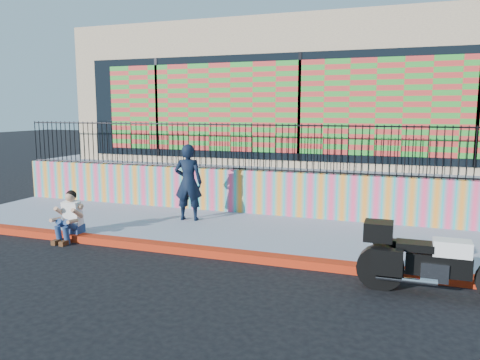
% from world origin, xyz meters
% --- Properties ---
extents(ground, '(90.00, 90.00, 0.00)m').
position_xyz_m(ground, '(0.00, 0.00, 0.00)').
color(ground, black).
rests_on(ground, ground).
extents(red_curb, '(16.00, 0.30, 0.15)m').
position_xyz_m(red_curb, '(0.00, 0.00, 0.07)').
color(red_curb, red).
rests_on(red_curb, ground).
extents(sidewalk, '(16.00, 3.00, 0.15)m').
position_xyz_m(sidewalk, '(0.00, 1.65, 0.07)').
color(sidewalk, gray).
rests_on(sidewalk, ground).
extents(mural_wall, '(16.00, 0.20, 1.10)m').
position_xyz_m(mural_wall, '(0.00, 3.25, 0.70)').
color(mural_wall, '#FF4374').
rests_on(mural_wall, sidewalk).
extents(metal_fence, '(15.80, 0.04, 1.20)m').
position_xyz_m(metal_fence, '(0.00, 3.25, 1.85)').
color(metal_fence, black).
rests_on(metal_fence, mural_wall).
extents(elevated_platform, '(16.00, 10.00, 1.25)m').
position_xyz_m(elevated_platform, '(0.00, 8.35, 0.62)').
color(elevated_platform, gray).
rests_on(elevated_platform, ground).
extents(storefront_building, '(14.00, 8.06, 4.00)m').
position_xyz_m(storefront_building, '(0.00, 8.13, 3.25)').
color(storefront_building, tan).
rests_on(storefront_building, elevated_platform).
extents(police_motorcycle, '(2.31, 0.76, 1.44)m').
position_xyz_m(police_motorcycle, '(3.18, -0.62, 0.60)').
color(police_motorcycle, black).
rests_on(police_motorcycle, ground).
extents(police_officer, '(0.74, 0.55, 1.84)m').
position_xyz_m(police_officer, '(-2.20, 2.00, 1.07)').
color(police_officer, black).
rests_on(police_officer, sidewalk).
extents(seated_man, '(0.54, 0.71, 1.06)m').
position_xyz_m(seated_man, '(-4.02, -0.09, 0.45)').
color(seated_man, navy).
rests_on(seated_man, ground).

